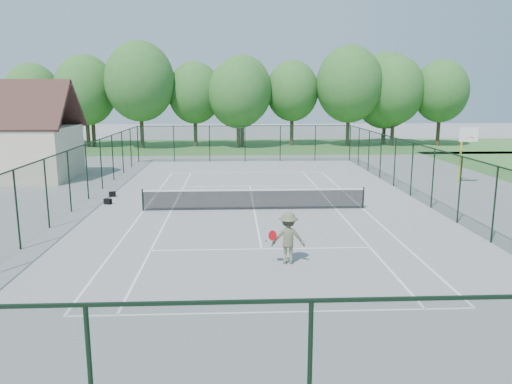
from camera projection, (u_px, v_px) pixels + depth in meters
ground at (254, 210)px, 24.92m from camera, size 140.00×140.00×0.00m
grass_far at (242, 146)px, 54.30m from camera, size 80.00×16.00×0.01m
court_lines at (254, 210)px, 24.92m from camera, size 11.05×23.85×0.01m
tennis_net at (254, 198)px, 24.81m from camera, size 11.08×0.08×1.10m
fence_enclosure at (254, 179)px, 24.61m from camera, size 18.05×36.05×3.02m
utility_building at (9, 133)px, 33.37m from camera, size 8.60×6.27×6.63m
tree_line_far at (242, 90)px, 53.13m from camera, size 39.40×6.40×9.70m
basketball_goal at (465, 144)px, 31.43m from camera, size 1.20×1.43×3.65m
sports_bag_a at (112, 194)px, 27.99m from camera, size 0.42×0.32×0.29m
sports_bag_b at (108, 201)px, 26.12m from camera, size 0.44×0.36×0.29m
tennis_player at (288, 238)px, 16.95m from camera, size 2.10×0.82×1.78m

